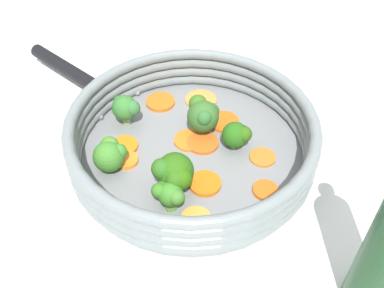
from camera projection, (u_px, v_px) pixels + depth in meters
name	position (u px, v px, depth m)	size (l,w,h in m)	color
ground_plane	(192.00, 158.00, 0.61)	(4.00, 4.00, 0.00)	white
skillet	(192.00, 155.00, 0.61)	(0.31, 0.31, 0.01)	gray
skillet_rim_wall	(192.00, 135.00, 0.58)	(0.32, 0.32, 0.06)	gray
skillet_handle	(73.00, 73.00, 0.71)	(0.02, 0.02, 0.19)	black
skillet_rivet_left	(137.00, 93.00, 0.69)	(0.01, 0.01, 0.01)	gray
skillet_rivet_right	(100.00, 117.00, 0.65)	(0.01, 0.01, 0.01)	gray
carrot_slice_0	(189.00, 140.00, 0.62)	(0.04, 0.04, 0.00)	orange
carrot_slice_1	(265.00, 190.00, 0.55)	(0.03, 0.03, 0.01)	orange
carrot_slice_2	(124.00, 146.00, 0.61)	(0.04, 0.04, 0.01)	orange
carrot_slice_3	(263.00, 157.00, 0.59)	(0.03, 0.03, 0.00)	orange
carrot_slice_4	(160.00, 102.00, 0.67)	(0.04, 0.04, 0.01)	orange
carrot_slice_5	(196.00, 219.00, 0.52)	(0.04, 0.04, 0.00)	#F99B3B
carrot_slice_6	(201.00, 100.00, 0.68)	(0.05, 0.05, 0.00)	orange
carrot_slice_7	(203.00, 143.00, 0.61)	(0.04, 0.04, 0.00)	#D6601E
carrot_slice_8	(224.00, 122.00, 0.64)	(0.04, 0.04, 0.00)	orange
carrot_slice_9	(127.00, 160.00, 0.59)	(0.03, 0.03, 0.01)	orange
carrot_slice_10	(205.00, 183.00, 0.56)	(0.04, 0.04, 0.01)	orange
broccoli_floret_0	(175.00, 173.00, 0.53)	(0.05, 0.05, 0.06)	#6F8556
broccoli_floret_1	(126.00, 108.00, 0.62)	(0.04, 0.04, 0.05)	#8EA569
broccoli_floret_2	(110.00, 154.00, 0.57)	(0.04, 0.04, 0.04)	#5F8A48
broccoli_floret_3	(201.00, 114.00, 0.61)	(0.04, 0.05, 0.05)	#5C8943
broccoli_floret_4	(170.00, 195.00, 0.52)	(0.04, 0.03, 0.04)	#70A74F
broccoli_floret_5	(237.00, 135.00, 0.59)	(0.04, 0.04, 0.04)	#6A8655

